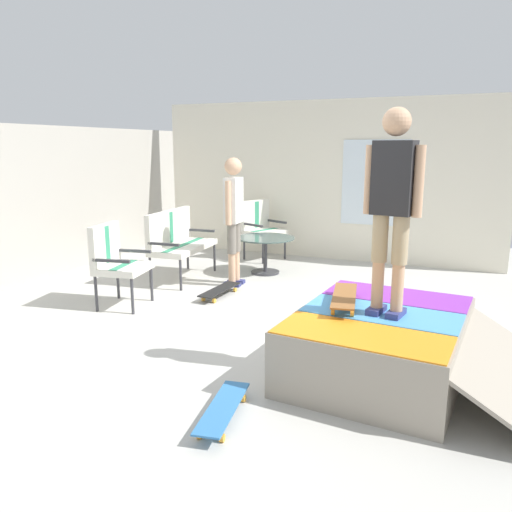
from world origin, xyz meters
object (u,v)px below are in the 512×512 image
object	(u,v)px
patio_chair_near_house	(260,224)
person_watching	(234,211)
patio_table	(265,248)
skateboard_on_ramp	(344,297)
skateboard_by_bench	(220,290)
skateboard_spare	(223,408)
patio_chair_by_wall	(115,257)
person_skater	(393,198)
skate_ramp	(383,344)
patio_bench	(177,238)

from	to	relation	value
patio_chair_near_house	person_watching	world-z (taller)	person_watching
patio_table	skateboard_on_ramp	distance (m)	3.45
person_watching	skateboard_by_bench	distance (m)	1.15
person_watching	skateboard_spare	world-z (taller)	person_watching
patio_chair_by_wall	person_skater	xyz separation A→B (m)	(-0.70, -3.39, 0.93)
patio_chair_by_wall	skateboard_spare	size ratio (longest dim) A/B	1.24
patio_chair_by_wall	patio_table	size ratio (longest dim) A/B	1.13
skate_ramp	person_skater	size ratio (longest dim) A/B	1.31
skateboard_on_ramp	person_watching	bearing A→B (deg)	45.39
patio_bench	skateboard_spare	bearing A→B (deg)	-143.53
patio_bench	skateboard_by_bench	distance (m)	1.29
patio_bench	patio_table	size ratio (longest dim) A/B	1.43
skate_ramp	patio_chair_by_wall	distance (m)	3.45
patio_chair_by_wall	skateboard_on_ramp	bearing A→B (deg)	-101.41
patio_chair_near_house	skateboard_on_ramp	bearing A→B (deg)	-147.56
skateboard_spare	skateboard_on_ramp	world-z (taller)	skateboard_on_ramp
person_skater	skateboard_spare	bearing A→B (deg)	141.36
person_skater	skateboard_on_ramp	distance (m)	0.98
skateboard_by_bench	patio_chair_by_wall	bearing A→B (deg)	130.19
patio_chair_by_wall	skateboard_on_ramp	xyz separation A→B (m)	(-0.61, -3.01, 0.03)
patio_table	skate_ramp	bearing A→B (deg)	-141.74
person_skater	skateboard_spare	xyz separation A→B (m)	(-1.18, 0.95, -1.46)
skate_ramp	patio_chair_by_wall	size ratio (longest dim) A/B	2.16
person_skater	skateboard_by_bench	bearing A→B (deg)	57.10
skateboard_by_bench	patio_chair_near_house	bearing A→B (deg)	10.01
patio_table	person_watching	world-z (taller)	person_watching
patio_chair_by_wall	skateboard_spare	bearing A→B (deg)	-127.60
patio_chair_by_wall	patio_table	bearing A→B (deg)	-25.65
skate_ramp	patio_chair_near_house	xyz separation A→B (m)	(3.87, 2.79, 0.33)
person_skater	skateboard_by_bench	size ratio (longest dim) A/B	2.09
patio_chair_near_house	patio_chair_by_wall	xyz separation A→B (m)	(-3.20, 0.59, 0.00)
patio_bench	person_skater	bearing A→B (deg)	-122.14
patio_bench	skate_ramp	bearing A→B (deg)	-121.84
skate_ramp	patio_table	size ratio (longest dim) A/B	2.45
skateboard_on_ramp	skateboard_by_bench	bearing A→B (deg)	54.08
patio_chair_near_house	skateboard_by_bench	world-z (taller)	patio_chair_near_house
skate_ramp	skateboard_spare	distance (m)	1.54
person_watching	skateboard_spare	xyz separation A→B (m)	(-3.33, -1.52, -0.98)
patio_bench	patio_chair_near_house	bearing A→B (deg)	-18.64
skateboard_by_bench	skate_ramp	bearing A→B (deg)	-122.49
patio_chair_by_wall	skateboard_by_bench	world-z (taller)	patio_chair_by_wall
patio_chair_near_house	patio_chair_by_wall	bearing A→B (deg)	169.64
patio_chair_near_house	skateboard_spare	bearing A→B (deg)	-159.94
patio_chair_by_wall	skateboard_by_bench	xyz separation A→B (m)	(0.85, -1.00, -0.53)
person_skater	skate_ramp	bearing A→B (deg)	23.03
patio_bench	patio_chair_by_wall	bearing A→B (deg)	-179.58
patio_chair_near_house	patio_table	xyz separation A→B (m)	(-0.96, -0.49, -0.21)
skate_ramp	patio_table	distance (m)	3.71
patio_bench	skateboard_on_ramp	world-z (taller)	patio_bench
patio_chair_by_wall	skateboard_spare	xyz separation A→B (m)	(-1.88, -2.44, -0.53)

